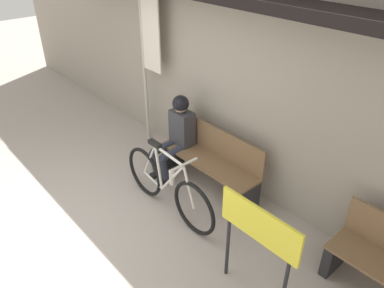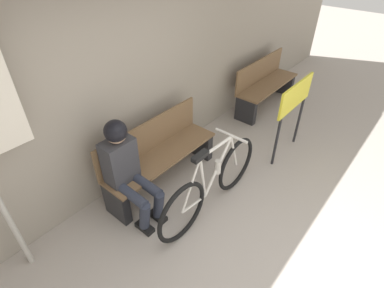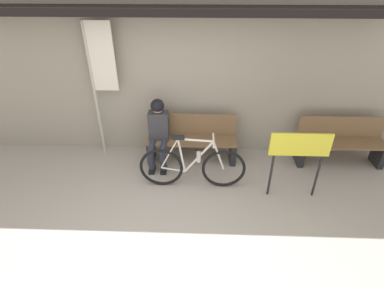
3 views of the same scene
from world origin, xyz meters
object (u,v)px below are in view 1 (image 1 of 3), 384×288
(park_bench_near, at_px, (210,162))
(banner_pole, at_px, (148,50))
(bicycle, at_px, (168,187))
(person_seated, at_px, (177,131))
(signboard, at_px, (258,233))

(park_bench_near, bearing_deg, banner_pole, 174.36)
(park_bench_near, height_order, bicycle, bicycle)
(bicycle, height_order, person_seated, person_seated)
(person_seated, distance_m, signboard, 2.29)
(park_bench_near, distance_m, signboard, 1.87)
(person_seated, height_order, banner_pole, banner_pole)
(signboard, bearing_deg, park_bench_near, 148.94)
(person_seated, xyz_separation_m, signboard, (2.13, -0.83, 0.15))
(banner_pole, distance_m, signboard, 3.35)
(park_bench_near, xyz_separation_m, bicycle, (0.04, -0.77, -0.01))
(bicycle, bearing_deg, banner_pole, 149.31)
(park_bench_near, relative_size, signboard, 1.43)
(bicycle, bearing_deg, park_bench_near, 92.70)
(banner_pole, bearing_deg, person_seated, -15.46)
(person_seated, height_order, signboard, person_seated)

